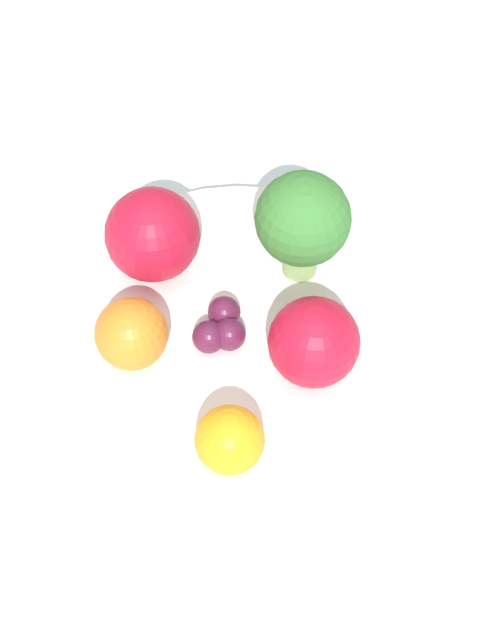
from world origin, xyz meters
TOP-DOWN VIEW (x-y plane):
  - ground_plane at (0.00, 0.00)m, footprint 6.00×6.00m
  - table_surface at (0.00, 0.00)m, footprint 1.20×1.20m
  - bowl at (0.00, 0.00)m, footprint 0.22×0.22m
  - broccoli at (0.01, 0.06)m, footprint 0.05×0.05m
  - apple_red at (-0.07, 0.01)m, footprint 0.06×0.06m
  - apple_green at (0.05, -0.00)m, footprint 0.05×0.05m
  - orange_front at (-0.04, -0.05)m, footprint 0.04×0.04m
  - orange_back at (0.04, -0.07)m, footprint 0.04×0.04m
  - grape_cluster at (-0.01, -0.01)m, footprint 0.03×0.03m

SIDE VIEW (x-z plane):
  - ground_plane at x=0.00m, z-range 0.00..0.00m
  - table_surface at x=0.00m, z-range 0.00..0.02m
  - bowl at x=0.00m, z-range 0.02..0.05m
  - grape_cluster at x=-0.01m, z-range 0.05..0.07m
  - orange_back at x=0.04m, z-range 0.05..0.09m
  - orange_front at x=-0.04m, z-range 0.05..0.09m
  - apple_green at x=0.05m, z-range 0.05..0.10m
  - apple_red at x=-0.07m, z-range 0.05..0.11m
  - broccoli at x=0.01m, z-range 0.06..0.13m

